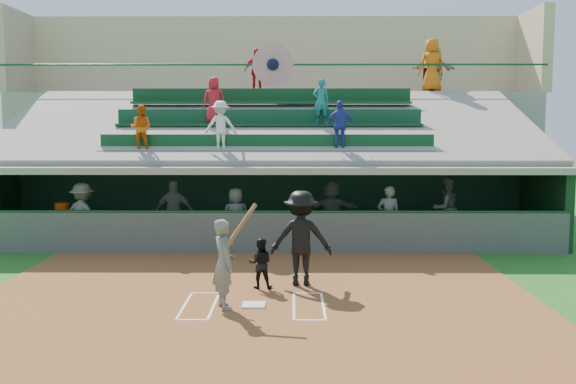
{
  "coord_description": "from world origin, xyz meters",
  "views": [
    {
      "loc": [
        0.73,
        -11.71,
        3.36
      ],
      "look_at": [
        0.61,
        3.5,
        1.8
      ],
      "focal_mm": 40.0,
      "sensor_mm": 36.0,
      "label": 1
    }
  ],
  "objects_px": {
    "white_table": "(63,229)",
    "water_cooler": "(62,209)",
    "batter_at_plate": "(224,263)",
    "home_plate": "(254,305)",
    "trash_bin": "(431,81)",
    "catcher": "(260,263)"
  },
  "relations": [
    {
      "from": "white_table",
      "to": "water_cooler",
      "type": "xyz_separation_m",
      "value": [
        -0.02,
        0.03,
        0.57
      ]
    },
    {
      "from": "catcher",
      "to": "trash_bin",
      "type": "relative_size",
      "value": 1.12
    },
    {
      "from": "batter_at_plate",
      "to": "water_cooler",
      "type": "bearing_deg",
      "value": 128.77
    },
    {
      "from": "white_table",
      "to": "batter_at_plate",
      "type": "bearing_deg",
      "value": -45.63
    },
    {
      "from": "white_table",
      "to": "water_cooler",
      "type": "relative_size",
      "value": 2.06
    },
    {
      "from": "catcher",
      "to": "white_table",
      "type": "bearing_deg",
      "value": -39.96
    },
    {
      "from": "home_plate",
      "to": "batter_at_plate",
      "type": "xyz_separation_m",
      "value": [
        -0.54,
        -0.15,
        0.82
      ]
    },
    {
      "from": "water_cooler",
      "to": "catcher",
      "type": "bearing_deg",
      "value": -41.27
    },
    {
      "from": "home_plate",
      "to": "trash_bin",
      "type": "height_order",
      "value": "trash_bin"
    },
    {
      "from": "home_plate",
      "to": "trash_bin",
      "type": "bearing_deg",
      "value": 65.01
    },
    {
      "from": "batter_at_plate",
      "to": "white_table",
      "type": "distance_m",
      "value": 8.6
    },
    {
      "from": "white_table",
      "to": "trash_bin",
      "type": "xyz_separation_m",
      "value": [
        11.87,
        6.23,
        4.66
      ]
    },
    {
      "from": "home_plate",
      "to": "water_cooler",
      "type": "xyz_separation_m",
      "value": [
        -5.94,
        6.57,
        0.94
      ]
    },
    {
      "from": "batter_at_plate",
      "to": "white_table",
      "type": "relative_size",
      "value": 2.34
    },
    {
      "from": "batter_at_plate",
      "to": "catcher",
      "type": "distance_m",
      "value": 1.61
    },
    {
      "from": "home_plate",
      "to": "trash_bin",
      "type": "xyz_separation_m",
      "value": [
        5.95,
        12.77,
        5.03
      ]
    },
    {
      "from": "catcher",
      "to": "trash_bin",
      "type": "distance_m",
      "value": 13.66
    },
    {
      "from": "home_plate",
      "to": "trash_bin",
      "type": "distance_m",
      "value": 14.96
    },
    {
      "from": "home_plate",
      "to": "catcher",
      "type": "bearing_deg",
      "value": 87.5
    },
    {
      "from": "home_plate",
      "to": "white_table",
      "type": "distance_m",
      "value": 8.83
    },
    {
      "from": "water_cooler",
      "to": "white_table",
      "type": "bearing_deg",
      "value": -60.22
    },
    {
      "from": "white_table",
      "to": "home_plate",
      "type": "bearing_deg",
      "value": -42.3
    }
  ]
}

